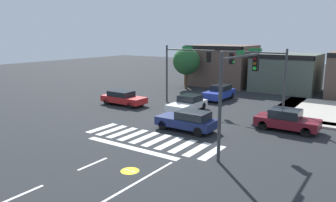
{
  "coord_description": "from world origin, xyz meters",
  "views": [
    {
      "loc": [
        12.26,
        -20.53,
        6.64
      ],
      "look_at": [
        -1.03,
        -1.0,
        1.8
      ],
      "focal_mm": 34.83,
      "sensor_mm": 36.0,
      "label": 1
    }
  ],
  "objects_px": {
    "car_blue": "(219,92)",
    "traffic_signal_northwest": "(184,64)",
    "traffic_signal_northeast": "(259,68)",
    "car_navy": "(188,121)",
    "car_white": "(188,104)",
    "traffic_signal_southeast": "(237,81)",
    "car_red": "(123,98)",
    "roadside_tree": "(186,61)",
    "car_maroon": "(287,120)"
  },
  "relations": [
    {
      "from": "car_blue",
      "to": "traffic_signal_northwest",
      "type": "bearing_deg",
      "value": -26.44
    },
    {
      "from": "traffic_signal_northeast",
      "to": "traffic_signal_northwest",
      "type": "height_order",
      "value": "traffic_signal_northwest"
    },
    {
      "from": "car_navy",
      "to": "car_white",
      "type": "distance_m",
      "value": 5.9
    },
    {
      "from": "traffic_signal_northwest",
      "to": "traffic_signal_southeast",
      "type": "bearing_deg",
      "value": -45.32
    },
    {
      "from": "car_red",
      "to": "roadside_tree",
      "type": "relative_size",
      "value": 0.88
    },
    {
      "from": "traffic_signal_northwest",
      "to": "car_maroon",
      "type": "height_order",
      "value": "traffic_signal_northwest"
    },
    {
      "from": "traffic_signal_northwest",
      "to": "car_blue",
      "type": "distance_m",
      "value": 5.32
    },
    {
      "from": "car_maroon",
      "to": "roadside_tree",
      "type": "height_order",
      "value": "roadside_tree"
    },
    {
      "from": "roadside_tree",
      "to": "car_navy",
      "type": "bearing_deg",
      "value": -58.49
    },
    {
      "from": "car_white",
      "to": "car_maroon",
      "type": "xyz_separation_m",
      "value": [
        8.72,
        -1.09,
        0.06
      ]
    },
    {
      "from": "traffic_signal_northwest",
      "to": "roadside_tree",
      "type": "bearing_deg",
      "value": 119.9
    },
    {
      "from": "traffic_signal_southeast",
      "to": "car_blue",
      "type": "height_order",
      "value": "traffic_signal_southeast"
    },
    {
      "from": "traffic_signal_northeast",
      "to": "car_navy",
      "type": "relative_size",
      "value": 1.36
    },
    {
      "from": "traffic_signal_northeast",
      "to": "car_blue",
      "type": "xyz_separation_m",
      "value": [
        -5.43,
        4.05,
        -3.15
      ]
    },
    {
      "from": "traffic_signal_southeast",
      "to": "car_red",
      "type": "bearing_deg",
      "value": 67.87
    },
    {
      "from": "car_red",
      "to": "car_white",
      "type": "bearing_deg",
      "value": 10.8
    },
    {
      "from": "car_maroon",
      "to": "roadside_tree",
      "type": "relative_size",
      "value": 0.84
    },
    {
      "from": "traffic_signal_southeast",
      "to": "car_red",
      "type": "xyz_separation_m",
      "value": [
        -13.72,
        5.58,
        -3.37
      ]
    },
    {
      "from": "traffic_signal_northeast",
      "to": "car_navy",
      "type": "height_order",
      "value": "traffic_signal_northeast"
    },
    {
      "from": "car_navy",
      "to": "car_blue",
      "type": "bearing_deg",
      "value": -75.22
    },
    {
      "from": "traffic_signal_southeast",
      "to": "roadside_tree",
      "type": "xyz_separation_m",
      "value": [
        -13.77,
        17.29,
        -0.69
      ]
    },
    {
      "from": "traffic_signal_southeast",
      "to": "car_white",
      "type": "relative_size",
      "value": 1.37
    },
    {
      "from": "car_maroon",
      "to": "roadside_tree",
      "type": "distance_m",
      "value": 19.29
    },
    {
      "from": "traffic_signal_northwest",
      "to": "car_red",
      "type": "height_order",
      "value": "traffic_signal_northwest"
    },
    {
      "from": "car_white",
      "to": "car_maroon",
      "type": "bearing_deg",
      "value": 82.88
    },
    {
      "from": "car_navy",
      "to": "car_maroon",
      "type": "xyz_separation_m",
      "value": [
        5.69,
        3.97,
        0.02
      ]
    },
    {
      "from": "traffic_signal_northeast",
      "to": "car_white",
      "type": "distance_m",
      "value": 6.72
    },
    {
      "from": "traffic_signal_southeast",
      "to": "car_maroon",
      "type": "bearing_deg",
      "value": -14.21
    },
    {
      "from": "traffic_signal_northwest",
      "to": "traffic_signal_southeast",
      "type": "relative_size",
      "value": 0.97
    },
    {
      "from": "car_blue",
      "to": "car_maroon",
      "type": "xyz_separation_m",
      "value": [
        8.68,
        -7.36,
        -0.01
      ]
    },
    {
      "from": "traffic_signal_southeast",
      "to": "car_maroon",
      "type": "xyz_separation_m",
      "value": [
        1.45,
        5.72,
        -3.32
      ]
    },
    {
      "from": "car_blue",
      "to": "car_white",
      "type": "distance_m",
      "value": 6.27
    },
    {
      "from": "car_navy",
      "to": "car_maroon",
      "type": "distance_m",
      "value": 6.94
    },
    {
      "from": "car_blue",
      "to": "roadside_tree",
      "type": "bearing_deg",
      "value": -122.77
    },
    {
      "from": "car_white",
      "to": "car_navy",
      "type": "bearing_deg",
      "value": 30.91
    },
    {
      "from": "traffic_signal_southeast",
      "to": "car_navy",
      "type": "distance_m",
      "value": 5.67
    },
    {
      "from": "traffic_signal_northeast",
      "to": "traffic_signal_northwest",
      "type": "xyz_separation_m",
      "value": [
        -7.34,
        0.21,
        0.0
      ]
    },
    {
      "from": "car_navy",
      "to": "car_red",
      "type": "relative_size",
      "value": 0.94
    },
    {
      "from": "traffic_signal_northeast",
      "to": "car_white",
      "type": "bearing_deg",
      "value": 22.05
    },
    {
      "from": "car_blue",
      "to": "roadside_tree",
      "type": "distance_m",
      "value": 8.2
    },
    {
      "from": "car_blue",
      "to": "roadside_tree",
      "type": "xyz_separation_m",
      "value": [
        -6.54,
        4.21,
        2.62
      ]
    },
    {
      "from": "car_navy",
      "to": "car_white",
      "type": "height_order",
      "value": "car_navy"
    },
    {
      "from": "traffic_signal_northeast",
      "to": "car_navy",
      "type": "distance_m",
      "value": 8.31
    },
    {
      "from": "car_blue",
      "to": "car_maroon",
      "type": "height_order",
      "value": "same"
    },
    {
      "from": "car_red",
      "to": "car_white",
      "type": "relative_size",
      "value": 1.05
    },
    {
      "from": "car_navy",
      "to": "car_white",
      "type": "bearing_deg",
      "value": -59.09
    },
    {
      "from": "car_navy",
      "to": "car_blue",
      "type": "relative_size",
      "value": 0.97
    },
    {
      "from": "car_navy",
      "to": "car_blue",
      "type": "distance_m",
      "value": 11.72
    },
    {
      "from": "traffic_signal_southeast",
      "to": "car_blue",
      "type": "xyz_separation_m",
      "value": [
        -7.23,
        13.08,
        -3.31
      ]
    },
    {
      "from": "car_red",
      "to": "car_white",
      "type": "distance_m",
      "value": 6.57
    }
  ]
}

